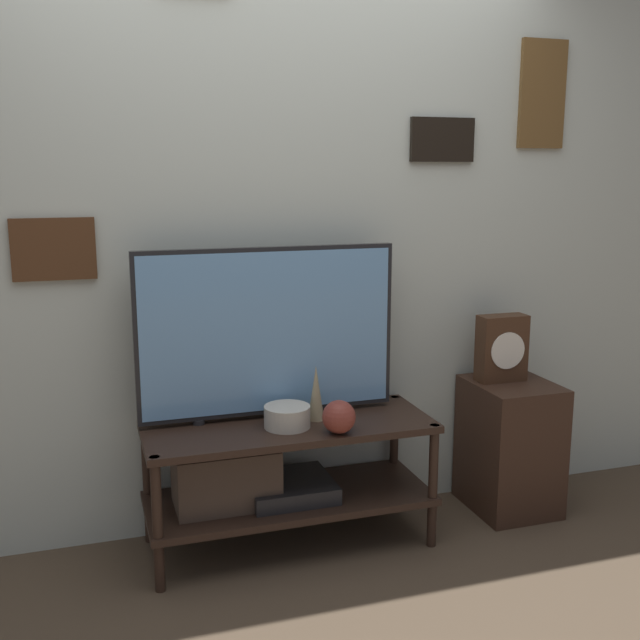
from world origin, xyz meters
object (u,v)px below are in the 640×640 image
object	(u,v)px
television	(268,332)
mantel_clock	(502,348)
vase_slim_bronze	(316,393)
vase_round_glass	(339,417)
vase_wide_bowl	(287,417)
decorative_bust	(279,392)

from	to	relation	value
television	mantel_clock	world-z (taller)	television
vase_slim_bronze	vase_round_glass	xyz separation A→B (m)	(0.04, -0.19, -0.05)
television	vase_wide_bowl	distance (m)	0.36
vase_round_glass	decorative_bust	world-z (taller)	decorative_bust
vase_round_glass	decorative_bust	bearing A→B (deg)	111.86
television	mantel_clock	size ratio (longest dim) A/B	3.55
vase_slim_bronze	mantel_clock	xyz separation A→B (m)	(0.92, 0.07, 0.11)
vase_round_glass	mantel_clock	bearing A→B (deg)	15.93
vase_round_glass	vase_slim_bronze	bearing A→B (deg)	101.24
television	vase_slim_bronze	distance (m)	0.33
vase_wide_bowl	vase_round_glass	distance (m)	0.22
decorative_bust	television	bearing A→B (deg)	-127.03
television	vase_slim_bronze	xyz separation A→B (m)	(0.18, -0.09, -0.25)
television	vase_round_glass	xyz separation A→B (m)	(0.22, -0.28, -0.31)
vase_wide_bowl	mantel_clock	world-z (taller)	mantel_clock
vase_wide_bowl	decorative_bust	distance (m)	0.24
television	vase_round_glass	size ratio (longest dim) A/B	8.10
vase_slim_bronze	vase_wide_bowl	size ratio (longest dim) A/B	1.24
vase_round_glass	television	bearing A→B (deg)	128.05
vase_round_glass	vase_wide_bowl	bearing A→B (deg)	143.12
television	vase_wide_bowl	world-z (taller)	television
vase_slim_bronze	vase_round_glass	world-z (taller)	vase_slim_bronze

